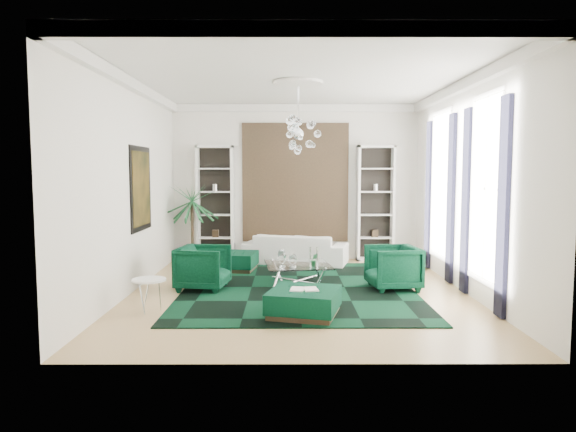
{
  "coord_description": "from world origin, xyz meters",
  "views": [
    {
      "loc": [
        -0.21,
        -9.14,
        2.18
      ],
      "look_at": [
        -0.19,
        0.5,
        1.34
      ],
      "focal_mm": 32.0,
      "sensor_mm": 36.0,
      "label": 1
    }
  ],
  "objects_px": {
    "ottoman_front": "(304,303)",
    "palm": "(192,213)",
    "armchair_left": "(203,268)",
    "coffee_table": "(298,274)",
    "ottoman_side": "(235,262)",
    "armchair_right": "(393,267)",
    "side_table": "(149,296)",
    "sofa": "(296,249)"
  },
  "relations": [
    {
      "from": "ottoman_front",
      "to": "palm",
      "type": "height_order",
      "value": "palm"
    },
    {
      "from": "armchair_left",
      "to": "side_table",
      "type": "bearing_deg",
      "value": 166.37
    },
    {
      "from": "armchair_left",
      "to": "ottoman_side",
      "type": "xyz_separation_m",
      "value": [
        0.4,
        1.8,
        -0.21
      ]
    },
    {
      "from": "coffee_table",
      "to": "ottoman_front",
      "type": "distance_m",
      "value": 2.1
    },
    {
      "from": "sofa",
      "to": "side_table",
      "type": "xyz_separation_m",
      "value": [
        -2.35,
        -4.15,
        -0.1
      ]
    },
    {
      "from": "palm",
      "to": "armchair_left",
      "type": "bearing_deg",
      "value": -75.72
    },
    {
      "from": "ottoman_side",
      "to": "side_table",
      "type": "relative_size",
      "value": 1.73
    },
    {
      "from": "sofa",
      "to": "ottoman_side",
      "type": "relative_size",
      "value": 2.66
    },
    {
      "from": "armchair_right",
      "to": "ottoman_front",
      "type": "distance_m",
      "value": 2.45
    },
    {
      "from": "armchair_left",
      "to": "palm",
      "type": "bearing_deg",
      "value": 22.45
    },
    {
      "from": "armchair_right",
      "to": "side_table",
      "type": "xyz_separation_m",
      "value": [
        -4.1,
        -1.5,
        -0.16
      ]
    },
    {
      "from": "sofa",
      "to": "palm",
      "type": "relative_size",
      "value": 1.0
    },
    {
      "from": "armchair_left",
      "to": "armchair_right",
      "type": "xyz_separation_m",
      "value": [
        3.5,
        -0.0,
        0.0
      ]
    },
    {
      "from": "armchair_right",
      "to": "coffee_table",
      "type": "bearing_deg",
      "value": -108.65
    },
    {
      "from": "ottoman_front",
      "to": "armchair_right",
      "type": "bearing_deg",
      "value": 45.83
    },
    {
      "from": "coffee_table",
      "to": "ottoman_side",
      "type": "relative_size",
      "value": 1.33
    },
    {
      "from": "side_table",
      "to": "coffee_table",
      "type": "bearing_deg",
      "value": 38.21
    },
    {
      "from": "palm",
      "to": "ottoman_side",
      "type": "bearing_deg",
      "value": -40.82
    },
    {
      "from": "palm",
      "to": "coffee_table",
      "type": "bearing_deg",
      "value": -44.41
    },
    {
      "from": "coffee_table",
      "to": "armchair_right",
      "type": "bearing_deg",
      "value": -11.31
    },
    {
      "from": "armchair_right",
      "to": "coffee_table",
      "type": "distance_m",
      "value": 1.8
    },
    {
      "from": "ottoman_side",
      "to": "armchair_left",
      "type": "bearing_deg",
      "value": -102.53
    },
    {
      "from": "ottoman_front",
      "to": "palm",
      "type": "distance_m",
      "value": 5.24
    },
    {
      "from": "sofa",
      "to": "ottoman_side",
      "type": "height_order",
      "value": "sofa"
    },
    {
      "from": "armchair_left",
      "to": "coffee_table",
      "type": "relative_size",
      "value": 0.75
    },
    {
      "from": "armchair_left",
      "to": "coffee_table",
      "type": "xyz_separation_m",
      "value": [
        1.75,
        0.35,
        -0.2
      ]
    },
    {
      "from": "ottoman_side",
      "to": "sofa",
      "type": "bearing_deg",
      "value": 32.2
    },
    {
      "from": "armchair_right",
      "to": "side_table",
      "type": "distance_m",
      "value": 4.37
    },
    {
      "from": "coffee_table",
      "to": "side_table",
      "type": "xyz_separation_m",
      "value": [
        -2.35,
        -1.85,
        0.04
      ]
    },
    {
      "from": "armchair_right",
      "to": "palm",
      "type": "height_order",
      "value": "palm"
    },
    {
      "from": "coffee_table",
      "to": "palm",
      "type": "distance_m",
      "value": 3.57
    },
    {
      "from": "sofa",
      "to": "ottoman_front",
      "type": "height_order",
      "value": "sofa"
    },
    {
      "from": "armchair_left",
      "to": "coffee_table",
      "type": "height_order",
      "value": "armchair_left"
    },
    {
      "from": "coffee_table",
      "to": "side_table",
      "type": "bearing_deg",
      "value": -141.79
    },
    {
      "from": "sofa",
      "to": "ottoman_front",
      "type": "distance_m",
      "value": 4.4
    },
    {
      "from": "ottoman_side",
      "to": "side_table",
      "type": "xyz_separation_m",
      "value": [
        -1.0,
        -3.3,
        0.05
      ]
    },
    {
      "from": "side_table",
      "to": "palm",
      "type": "relative_size",
      "value": 0.22
    },
    {
      "from": "sofa",
      "to": "armchair_right",
      "type": "bearing_deg",
      "value": 137.92
    },
    {
      "from": "armchair_left",
      "to": "palm",
      "type": "relative_size",
      "value": 0.37
    },
    {
      "from": "armchair_right",
      "to": "ottoman_side",
      "type": "height_order",
      "value": "armchair_right"
    },
    {
      "from": "side_table",
      "to": "palm",
      "type": "xyz_separation_m",
      "value": [
        -0.1,
        4.25,
        0.95
      ]
    },
    {
      "from": "armchair_right",
      "to": "ottoman_front",
      "type": "relative_size",
      "value": 0.89
    }
  ]
}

